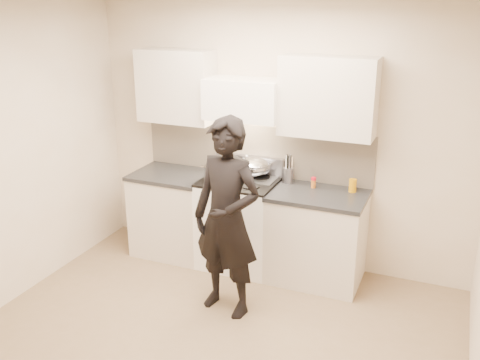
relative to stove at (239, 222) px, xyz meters
name	(u,v)px	position (x,y,z in m)	size (l,w,h in m)	color
ground_plane	(207,345)	(0.30, -1.42, -0.47)	(4.00, 4.00, 0.00)	#80694E
room_shell	(216,146)	(0.24, -1.05, 1.12)	(4.04, 3.54, 2.70)	beige
stove	(239,222)	(0.00, 0.00, 0.00)	(0.76, 0.65, 0.96)	white
counter_right	(317,236)	(0.83, 0.00, -0.01)	(0.92, 0.67, 0.92)	beige
counter_left	(174,212)	(-0.78, 0.00, -0.01)	(0.82, 0.67, 0.92)	beige
wok	(254,167)	(0.10, 0.14, 0.58)	(0.36, 0.43, 0.29)	#AFB1BA
stock_pot	(215,173)	(-0.20, -0.14, 0.56)	(0.33, 0.24, 0.15)	#AFB1BA
utensil_crock	(288,174)	(0.46, 0.18, 0.53)	(0.11, 0.11, 0.29)	#9897A4
spice_jar	(314,182)	(0.74, 0.13, 0.50)	(0.05, 0.05, 0.11)	#BF631E
oil_glass	(353,186)	(1.12, 0.16, 0.51)	(0.07, 0.07, 0.13)	#CC8907
person	(227,219)	(0.24, -0.85, 0.42)	(0.65, 0.43, 1.79)	black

